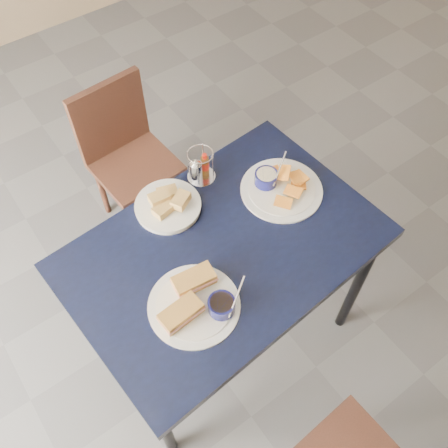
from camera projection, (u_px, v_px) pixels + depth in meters
ground at (235, 270)px, 2.57m from camera, size 6.00×6.00×0.00m
dining_table at (224, 257)px, 1.83m from camera, size 1.16×0.82×0.75m
chair_far at (126, 148)px, 2.44m from camera, size 0.40×0.38×0.79m
sandwich_plate at (196, 301)px, 1.63m from camera, size 0.32×0.31×0.12m
plantain_plate at (278, 186)px, 1.91m from camera, size 0.32×0.32×0.12m
bread_basket at (168, 205)px, 1.85m from camera, size 0.24×0.24×0.07m
condiment_caddy at (200, 168)px, 1.91m from camera, size 0.11×0.11×0.14m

